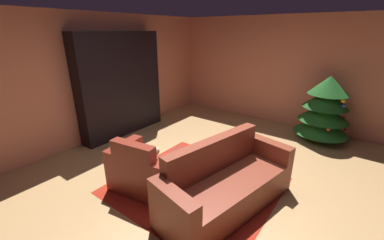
% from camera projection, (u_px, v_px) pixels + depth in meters
% --- Properties ---
extents(ground_plane, '(7.82, 7.82, 0.00)m').
position_uv_depth(ground_plane, '(208.00, 180.00, 3.82)').
color(ground_plane, '#AD8452').
extents(wall_back, '(5.73, 0.06, 2.58)m').
position_uv_depth(wall_back, '(283.00, 72.00, 5.83)').
color(wall_back, '#D57D5B').
rests_on(wall_back, ground).
extents(wall_left, '(0.06, 6.64, 2.58)m').
position_uv_depth(wall_left, '(94.00, 79.00, 4.95)').
color(wall_left, '#D57D5B').
rests_on(wall_left, ground).
extents(area_rug, '(2.27, 2.14, 0.01)m').
position_uv_depth(area_rug, '(196.00, 185.00, 3.69)').
color(area_rug, '#A02416').
rests_on(area_rug, ground).
extents(bookshelf_unit, '(0.34, 2.00, 2.22)m').
position_uv_depth(bookshelf_unit, '(126.00, 86.00, 5.35)').
color(bookshelf_unit, black).
rests_on(bookshelf_unit, ground).
extents(armchair_red, '(1.10, 0.83, 0.85)m').
position_uv_depth(armchair_red, '(146.00, 171.00, 3.52)').
color(armchair_red, maroon).
rests_on(armchair_red, ground).
extents(couch_red, '(1.13, 2.09, 0.90)m').
position_uv_depth(couch_red, '(226.00, 185.00, 3.19)').
color(couch_red, maroon).
rests_on(couch_red, ground).
extents(coffee_table, '(0.73, 0.73, 0.42)m').
position_uv_depth(coffee_table, '(206.00, 164.00, 3.55)').
color(coffee_table, black).
rests_on(coffee_table, ground).
extents(book_stack_on_table, '(0.21, 0.16, 0.10)m').
position_uv_depth(book_stack_on_table, '(212.00, 158.00, 3.54)').
color(book_stack_on_table, gold).
rests_on(book_stack_on_table, coffee_table).
extents(bottle_on_table, '(0.06, 0.06, 0.26)m').
position_uv_depth(bottle_on_table, '(219.00, 153.00, 3.58)').
color(bottle_on_table, '#135A21').
rests_on(bottle_on_table, coffee_table).
extents(decorated_tree, '(1.08, 1.08, 1.39)m').
position_uv_depth(decorated_tree, '(325.00, 109.00, 5.00)').
color(decorated_tree, brown).
rests_on(decorated_tree, ground).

